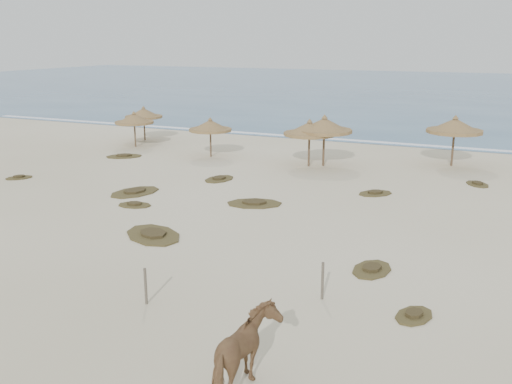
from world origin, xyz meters
TOP-DOWN VIEW (x-y plane):
  - ground at (0.00, 0.00)m, footprint 160.00×160.00m
  - ocean at (0.00, 75.00)m, footprint 200.00×100.00m
  - foam_line at (0.00, 26.00)m, footprint 70.00×0.60m
  - palapa_0 at (-13.20, 17.31)m, footprint 3.40×3.40m
  - palapa_1 at (-14.19, 19.89)m, footprint 3.59×3.59m
  - palapa_2 at (-6.67, 16.34)m, footprint 3.52×3.52m
  - palapa_3 at (0.02, 16.17)m, footprint 3.87×3.87m
  - palapa_4 at (0.78, 16.64)m, footprint 3.43×3.43m
  - palapa_5 at (7.81, 19.71)m, footprint 4.32×4.32m
  - horse at (6.04, -5.78)m, footprint 1.00×2.13m
  - fence_post_near at (1.69, -3.13)m, footprint 0.10×0.10m
  - fence_post_far at (6.18, -0.80)m, footprint 0.09×0.09m
  - scrub_1 at (-5.85, 6.89)m, footprint 2.44×3.07m
  - scrub_2 at (-4.53, 5.01)m, footprint 1.70×1.26m
  - scrub_3 at (0.36, 7.45)m, footprint 2.98×2.46m
  - scrub_4 at (7.04, 1.90)m, footprint 1.40×1.95m
  - scrub_6 at (-11.79, 14.04)m, footprint 2.71×2.52m
  - scrub_7 at (5.05, 11.46)m, footprint 2.04×2.04m
  - scrub_8 at (-13.44, 6.88)m, footprint 1.57×1.66m
  - scrub_9 at (-1.44, 1.89)m, footprint 3.38×3.07m
  - scrub_10 at (9.52, 15.43)m, footprint 1.64×1.82m
  - scrub_12 at (8.82, -0.85)m, footprint 1.27×1.57m
  - scrub_13 at (-3.30, 11.01)m, footprint 1.57×2.13m

SIDE VIEW (x-z plane):
  - ground at x=0.00m, z-range 0.00..0.00m
  - ocean at x=0.00m, z-range 0.00..0.01m
  - foam_line at x=0.00m, z-range 0.00..0.01m
  - scrub_7 at x=5.05m, z-range -0.03..0.13m
  - scrub_2 at x=-4.53m, z-range -0.03..0.13m
  - scrub_3 at x=0.36m, z-range -0.03..0.13m
  - scrub_4 at x=7.04m, z-range -0.03..0.13m
  - scrub_8 at x=-13.44m, z-range -0.03..0.13m
  - scrub_9 at x=-1.44m, z-range -0.03..0.13m
  - scrub_10 at x=9.52m, z-range -0.03..0.13m
  - scrub_12 at x=8.82m, z-range -0.03..0.13m
  - scrub_13 at x=-3.30m, z-range -0.03..0.13m
  - scrub_1 at x=-5.85m, z-range -0.03..0.13m
  - scrub_6 at x=-11.79m, z-range -0.03..0.13m
  - fence_post_near at x=1.69m, z-range 0.00..1.09m
  - fence_post_far at x=6.18m, z-range 0.00..1.14m
  - horse at x=6.04m, z-range 0.00..1.79m
  - palapa_0 at x=-13.20m, z-range 0.69..3.21m
  - palapa_2 at x=-6.67m, z-range 0.71..3.26m
  - palapa_1 at x=-14.19m, z-range 0.71..3.27m
  - palapa_3 at x=0.02m, z-range 0.78..3.63m
  - palapa_5 at x=7.81m, z-range 0.84..3.90m
  - palapa_4 at x=0.78m, z-range 0.85..3.93m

